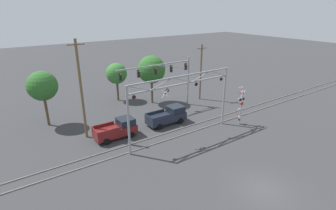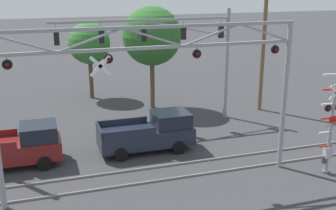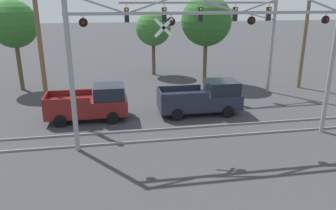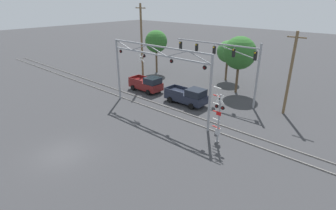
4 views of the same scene
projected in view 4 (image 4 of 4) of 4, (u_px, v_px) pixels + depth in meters
name	position (u px, v px, depth m)	size (l,w,h in m)	color
ground_plane	(62.00, 154.00, 20.90)	(200.00, 200.00, 0.00)	#38383A
rail_track_near	(160.00, 111.00, 28.77)	(80.00, 0.08, 0.10)	gray
rail_track_far	(168.00, 107.00, 29.77)	(80.00, 0.08, 0.10)	gray
crossing_gantry	(157.00, 67.00, 26.70)	(13.14, 0.27, 7.21)	gray
crossing_signal_mast	(218.00, 120.00, 21.88)	(1.15, 0.35, 4.95)	gray
traffic_signal_span	(231.00, 59.00, 29.81)	(11.32, 0.39, 7.24)	gray
pickup_truck_lead	(188.00, 96.00, 30.46)	(5.09, 2.23, 2.06)	#1E2333
pickup_truck_following	(147.00, 84.00, 34.73)	(4.72, 2.23, 2.06)	maroon
utility_pole_left	(142.00, 44.00, 36.15)	(1.80, 0.28, 10.96)	brown
utility_pole_right	(290.00, 73.00, 26.67)	(1.80, 0.28, 8.64)	brown
background_tree_beyond_span	(228.00, 52.00, 38.22)	(3.19, 3.19, 5.92)	brown
background_tree_far_left_verge	(156.00, 42.00, 42.19)	(3.56, 3.56, 6.88)	brown
background_tree_far_right_verge	(240.00, 53.00, 32.74)	(4.12, 4.12, 7.26)	brown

